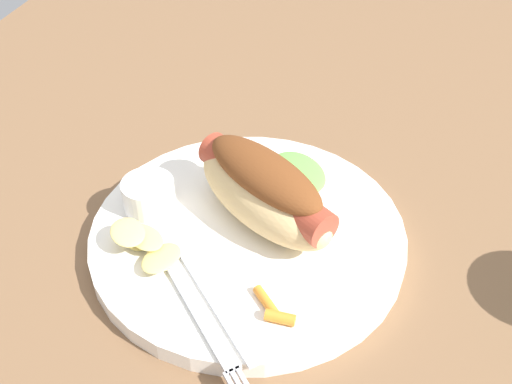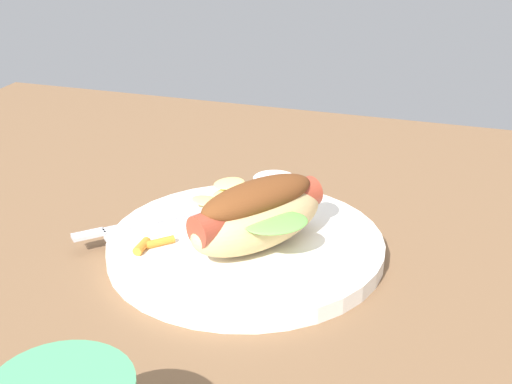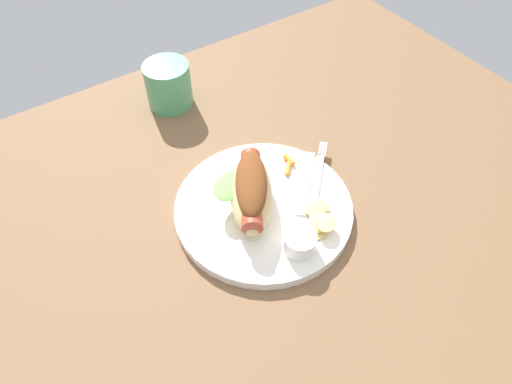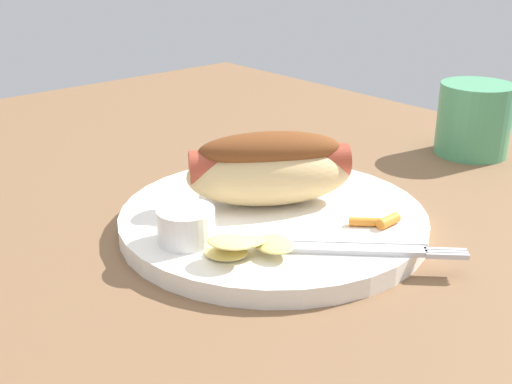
# 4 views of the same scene
# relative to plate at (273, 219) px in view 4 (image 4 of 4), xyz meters

# --- Properties ---
(ground_plane) EXTENTS (1.20, 0.90, 0.02)m
(ground_plane) POSITION_rel_plate_xyz_m (-0.02, -0.01, -0.02)
(ground_plane) COLOR brown
(plate) EXTENTS (0.27, 0.27, 0.02)m
(plate) POSITION_rel_plate_xyz_m (0.00, 0.00, 0.00)
(plate) COLOR white
(plate) RESTS_ON ground_plane
(hot_dog) EXTENTS (0.13, 0.16, 0.07)m
(hot_dog) POSITION_rel_plate_xyz_m (-0.02, 0.01, 0.04)
(hot_dog) COLOR #DBB77A
(hot_dog) RESTS_ON plate
(sauce_ramekin) EXTENTS (0.05, 0.05, 0.03)m
(sauce_ramekin) POSITION_rel_plate_xyz_m (-0.00, -0.09, 0.02)
(sauce_ramekin) COLOR white
(sauce_ramekin) RESTS_ON plate
(fork) EXTENTS (0.12, 0.12, 0.00)m
(fork) POSITION_rel_plate_xyz_m (0.10, -0.00, 0.01)
(fork) COLOR silver
(fork) RESTS_ON plate
(knife) EXTENTS (0.10, 0.10, 0.00)m
(knife) POSITION_rel_plate_xyz_m (0.08, 0.00, 0.01)
(knife) COLOR silver
(knife) RESTS_ON plate
(chips_pile) EXTENTS (0.06, 0.07, 0.02)m
(chips_pile) POSITION_rel_plate_xyz_m (0.05, -0.07, 0.02)
(chips_pile) COLOR #E4CD72
(chips_pile) RESTS_ON plate
(carrot_garnish) EXTENTS (0.03, 0.04, 0.01)m
(carrot_garnish) POSITION_rel_plate_xyz_m (0.08, 0.04, 0.01)
(carrot_garnish) COLOR orange
(carrot_garnish) RESTS_ON plate
(drinking_cup) EXTENTS (0.08, 0.08, 0.08)m
(drinking_cup) POSITION_rel_plate_xyz_m (0.00, 0.31, 0.03)
(drinking_cup) COLOR #4C9E6B
(drinking_cup) RESTS_ON ground_plane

